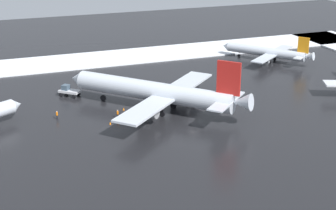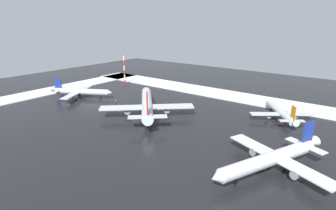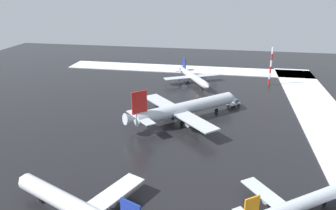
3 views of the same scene
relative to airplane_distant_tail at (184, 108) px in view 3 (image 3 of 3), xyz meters
name	(u,v)px [view 3 (image 3 of 3)]	position (x,y,z in m)	size (l,w,h in m)	color
ground_plane	(157,126)	(-5.37, 7.12, -4.02)	(240.00, 240.00, 0.00)	black
snow_bank_right	(186,69)	(61.63, 7.12, -3.84)	(14.00, 116.00, 0.36)	white
airplane_distant_tail	(184,108)	(0.00, 0.00, 0.00)	(31.30, 32.91, 12.15)	silver
airplane_foreground_jet	(293,207)	(-40.69, -25.21, -1.43)	(19.59, 22.50, 7.83)	silver
airplane_far_rear	(193,77)	(39.07, 1.32, -1.16)	(26.59, 22.70, 8.63)	silver
airplane_parked_portside	(77,209)	(-48.81, 12.01, -0.73)	(26.93, 31.74, 9.95)	silver
pushback_tug	(234,103)	(15.14, -15.25, -2.73)	(4.89, 4.72, 2.50)	silver
ground_crew_by_nose_gear	(183,107)	(8.62, 1.32, -3.05)	(0.36, 0.36, 1.71)	black
ground_crew_near_tug	(197,97)	(19.77, -2.28, -3.05)	(0.36, 0.36, 1.71)	black
antenna_mast	(271,66)	(42.84, -29.58, 3.85)	(0.70, 0.70, 15.73)	red
traffic_cone_near_nose	(177,107)	(10.79, 3.88, -3.74)	(0.36, 0.36, 0.55)	orange
traffic_cone_mid_line	(194,113)	(6.31, -2.59, -3.74)	(0.36, 0.36, 0.55)	orange
traffic_cone_wingtip_side	(202,123)	(-1.64, -5.88, -3.74)	(0.36, 0.36, 0.55)	orange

